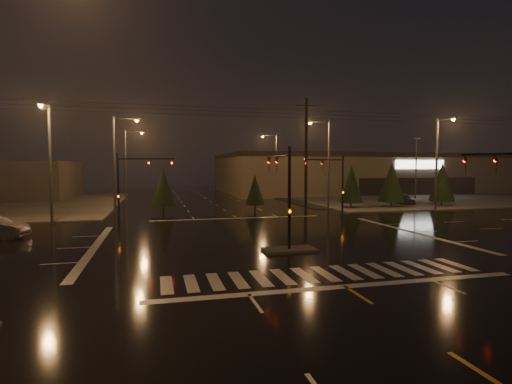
# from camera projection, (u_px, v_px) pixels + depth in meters

# --- Properties ---
(ground) EXTENTS (140.00, 140.00, 0.00)m
(ground) POSITION_uv_depth(u_px,v_px,m) (270.00, 239.00, 26.75)
(ground) COLOR black
(ground) RESTS_ON ground
(sidewalk_ne) EXTENTS (36.00, 36.00, 0.12)m
(sidewalk_ne) POSITION_uv_depth(u_px,v_px,m) (399.00, 197.00, 63.09)
(sidewalk_ne) COLOR #474440
(sidewalk_ne) RESTS_ON ground
(median_island) EXTENTS (3.00, 1.60, 0.15)m
(median_island) POSITION_uv_depth(u_px,v_px,m) (289.00, 250.00, 22.88)
(median_island) COLOR #474440
(median_island) RESTS_ON ground
(crosswalk) EXTENTS (15.00, 2.60, 0.01)m
(crosswalk) POSITION_uv_depth(u_px,v_px,m) (325.00, 274.00, 18.04)
(crosswalk) COLOR beige
(crosswalk) RESTS_ON ground
(stop_bar_near) EXTENTS (16.00, 0.50, 0.01)m
(stop_bar_near) POSITION_uv_depth(u_px,v_px,m) (345.00, 287.00, 16.11)
(stop_bar_near) COLOR beige
(stop_bar_near) RESTS_ON ground
(stop_bar_far) EXTENTS (16.00, 0.50, 0.01)m
(stop_bar_far) POSITION_uv_depth(u_px,v_px,m) (237.00, 218.00, 37.40)
(stop_bar_far) COLOR beige
(stop_bar_far) RESTS_ON ground
(parking_lot) EXTENTS (50.00, 24.00, 0.08)m
(parking_lot) POSITION_uv_depth(u_px,v_px,m) (435.00, 197.00, 62.37)
(parking_lot) COLOR black
(parking_lot) RESTS_ON ground
(retail_building) EXTENTS (60.20, 28.30, 7.20)m
(retail_building) POSITION_uv_depth(u_px,v_px,m) (374.00, 172.00, 79.54)
(retail_building) COLOR #6D654E
(retail_building) RESTS_ON ground
(signal_mast_median) EXTENTS (0.25, 4.59, 6.00)m
(signal_mast_median) POSITION_uv_depth(u_px,v_px,m) (284.00, 185.00, 23.54)
(signal_mast_median) COLOR black
(signal_mast_median) RESTS_ON ground
(signal_mast_ne) EXTENTS (4.84, 1.86, 6.00)m
(signal_mast_ne) POSITION_uv_depth(u_px,v_px,m) (335.00, 177.00, 38.63)
(signal_mast_ne) COLOR black
(signal_mast_ne) RESTS_ON ground
(signal_mast_nw) EXTENTS (4.84, 1.86, 6.00)m
(signal_mast_nw) POSITION_uv_depth(u_px,v_px,m) (130.00, 179.00, 34.01)
(signal_mast_nw) COLOR black
(signal_mast_nw) RESTS_ON ground
(streetlight_1) EXTENTS (2.77, 0.32, 10.00)m
(streetlight_1) POSITION_uv_depth(u_px,v_px,m) (117.00, 157.00, 41.08)
(streetlight_1) COLOR #38383A
(streetlight_1) RESTS_ON ground
(streetlight_2) EXTENTS (2.77, 0.32, 10.00)m
(streetlight_2) POSITION_uv_depth(u_px,v_px,m) (128.00, 160.00, 56.57)
(streetlight_2) COLOR #38383A
(streetlight_2) RESTS_ON ground
(streetlight_3) EXTENTS (2.77, 0.32, 10.00)m
(streetlight_3) POSITION_uv_depth(u_px,v_px,m) (326.00, 158.00, 44.59)
(streetlight_3) COLOR #38383A
(streetlight_3) RESTS_ON ground
(streetlight_4) EXTENTS (2.77, 0.32, 10.00)m
(streetlight_4) POSITION_uv_depth(u_px,v_px,m) (275.00, 161.00, 63.95)
(streetlight_4) COLOR #38383A
(streetlight_4) RESTS_ON ground
(streetlight_5) EXTENTS (0.32, 2.77, 10.00)m
(streetlight_5) POSITION_uv_depth(u_px,v_px,m) (49.00, 155.00, 33.32)
(streetlight_5) COLOR #38383A
(streetlight_5) RESTS_ON ground
(streetlight_6) EXTENTS (0.32, 2.77, 10.00)m
(streetlight_6) POSITION_uv_depth(u_px,v_px,m) (439.00, 158.00, 42.56)
(streetlight_6) COLOR #38383A
(streetlight_6) RESTS_ON ground
(utility_pole_1) EXTENTS (2.20, 0.32, 12.00)m
(utility_pole_1) POSITION_uv_depth(u_px,v_px,m) (306.00, 154.00, 41.86)
(utility_pole_1) COLOR black
(utility_pole_1) RESTS_ON ground
(conifer_0) EXTENTS (2.75, 2.75, 4.99)m
(conifer_0) POSITION_uv_depth(u_px,v_px,m) (351.00, 184.00, 46.17)
(conifer_0) COLOR black
(conifer_0) RESTS_ON ground
(conifer_1) EXTENTS (3.05, 3.05, 5.46)m
(conifer_1) POSITION_uv_depth(u_px,v_px,m) (391.00, 182.00, 46.89)
(conifer_1) COLOR black
(conifer_1) RESTS_ON ground
(conifer_2) EXTENTS (2.97, 2.97, 5.34)m
(conifer_2) POSITION_uv_depth(u_px,v_px,m) (442.00, 182.00, 48.16)
(conifer_2) COLOR black
(conifer_2) RESTS_ON ground
(conifer_3) EXTENTS (2.53, 2.53, 4.66)m
(conifer_3) POSITION_uv_depth(u_px,v_px,m) (163.00, 187.00, 41.81)
(conifer_3) COLOR black
(conifer_3) RESTS_ON ground
(conifer_4) EXTENTS (2.11, 2.11, 4.00)m
(conifer_4) POSITION_uv_depth(u_px,v_px,m) (255.00, 190.00, 43.29)
(conifer_4) COLOR black
(conifer_4) RESTS_ON ground
(car_parked) EXTENTS (2.49, 4.72, 1.53)m
(car_parked) POSITION_uv_depth(u_px,v_px,m) (402.00, 198.00, 51.04)
(car_parked) COLOR black
(car_parked) RESTS_ON ground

